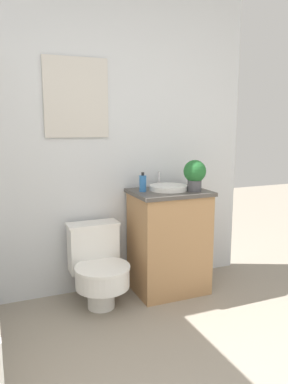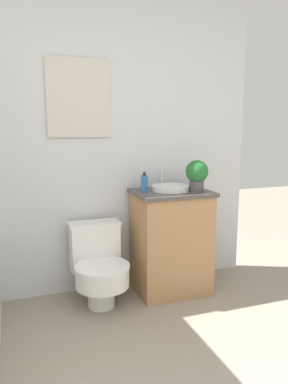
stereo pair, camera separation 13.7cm
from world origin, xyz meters
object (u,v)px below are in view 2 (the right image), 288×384
potted_plant (197,174)px  toilet (99,264)px  sink (170,188)px  soap_bottle (144,183)px

potted_plant → toilet: bearing=173.8°
sink → toilet: bearing=-176.3°
soap_bottle → potted_plant: 0.42m
sink → soap_bottle: size_ratio=2.25×
sink → potted_plant: potted_plant is taller
sink → potted_plant: 0.24m
toilet → potted_plant: bearing=-6.2°
sink → soap_bottle: soap_bottle is taller
toilet → soap_bottle: (0.39, 0.06, 0.60)m
soap_bottle → potted_plant: size_ratio=0.62×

